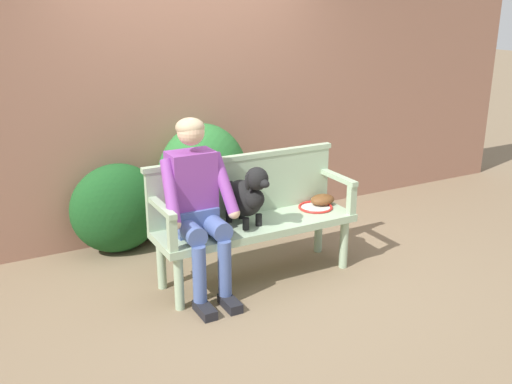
{
  "coord_description": "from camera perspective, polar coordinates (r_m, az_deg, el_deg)",
  "views": [
    {
      "loc": [
        -2.04,
        -3.77,
        2.16
      ],
      "look_at": [
        0.0,
        0.0,
        0.73
      ],
      "focal_mm": 40.92,
      "sensor_mm": 36.0,
      "label": 1
    }
  ],
  "objects": [
    {
      "name": "dog_on_bench",
      "position": [
        4.45,
        -0.88,
        -0.31
      ],
      "size": [
        0.3,
        0.49,
        0.49
      ],
      "color": "black",
      "rests_on": "garden_bench"
    },
    {
      "name": "bench_armrest_left_end",
      "position": [
        4.16,
        -8.82,
        -2.58
      ],
      "size": [
        0.06,
        0.49,
        0.28
      ],
      "color": "#9EB793",
      "rests_on": "garden_bench"
    },
    {
      "name": "tennis_racket",
      "position": [
        4.95,
        5.82,
        -1.37
      ],
      "size": [
        0.43,
        0.56,
        0.03
      ],
      "color": "red",
      "rests_on": "garden_bench"
    },
    {
      "name": "ground_plane",
      "position": [
        4.8,
        0.0,
        -8.3
      ],
      "size": [
        40.0,
        40.0,
        0.0
      ],
      "primitive_type": "plane",
      "color": "#7A664C"
    },
    {
      "name": "baseball_glove",
      "position": [
        5.0,
        6.51,
        -0.76
      ],
      "size": [
        0.23,
        0.19,
        0.09
      ],
      "primitive_type": "ellipsoid",
      "rotation": [
        0.0,
        0.0,
        0.07
      ],
      "color": "brown",
      "rests_on": "garden_bench"
    },
    {
      "name": "hedge_bush_far_left",
      "position": [
        5.27,
        -13.41,
        -1.56
      ],
      "size": [
        0.83,
        0.52,
        0.8
      ],
      "primitive_type": "ellipsoid",
      "color": "#194C1E",
      "rests_on": "ground"
    },
    {
      "name": "bench_backrest",
      "position": [
        4.7,
        -1.26,
        0.78
      ],
      "size": [
        1.66,
        0.06,
        0.5
      ],
      "color": "#9EB793",
      "rests_on": "garden_bench"
    },
    {
      "name": "person_seated",
      "position": [
        4.29,
        -5.84,
        -0.84
      ],
      "size": [
        0.56,
        0.65,
        1.35
      ],
      "color": "black",
      "rests_on": "ground"
    },
    {
      "name": "brick_garden_fence",
      "position": [
        5.63,
        -6.83,
        8.5
      ],
      "size": [
        8.0,
        0.3,
        2.4
      ],
      "primitive_type": "cube",
      "color": "#936651",
      "rests_on": "ground"
    },
    {
      "name": "garden_bench",
      "position": [
        4.62,
        0.0,
        -3.71
      ],
      "size": [
        1.62,
        0.49,
        0.48
      ],
      "color": "#9EB793",
      "rests_on": "ground"
    },
    {
      "name": "hedge_bush_mid_left",
      "position": [
        5.46,
        -5.2,
        1.11
      ],
      "size": [
        0.88,
        0.71,
        1.08
      ],
      "primitive_type": "ellipsoid",
      "color": "#286B2D",
      "rests_on": "ground"
    },
    {
      "name": "bench_armrest_right_end",
      "position": [
        4.86,
        8.52,
        0.54
      ],
      "size": [
        0.06,
        0.49,
        0.28
      ],
      "color": "#9EB793",
      "rests_on": "garden_bench"
    }
  ]
}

